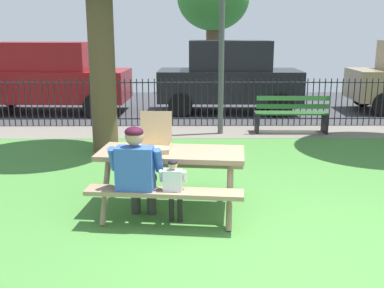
# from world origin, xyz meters

# --- Properties ---
(ground) EXTENTS (28.00, 10.70, 0.02)m
(ground) POSITION_xyz_m (0.00, 1.35, -0.01)
(ground) COLOR #437E36
(cobblestone_walkway) EXTENTS (28.00, 1.40, 0.01)m
(cobblestone_walkway) POSITION_xyz_m (0.00, 6.00, -0.00)
(cobblestone_walkway) COLOR slate
(street_asphalt) EXTENTS (28.00, 6.22, 0.01)m
(street_asphalt) POSITION_xyz_m (0.00, 9.81, -0.01)
(street_asphalt) COLOR #38383D
(picnic_table_foreground) EXTENTS (1.95, 1.67, 0.79)m
(picnic_table_foreground) POSITION_xyz_m (-1.17, 1.35, 0.60)
(picnic_table_foreground) COLOR #94785E
(picnic_table_foreground) RESTS_ON ground
(pizza_box_open) EXTENTS (0.43, 0.46, 0.46)m
(pizza_box_open) POSITION_xyz_m (-1.38, 1.44, 0.86)
(pizza_box_open) COLOR tan
(pizza_box_open) RESTS_ON picnic_table_foreground
(pizza_slice_on_table) EXTENTS (0.27, 0.24, 0.02)m
(pizza_slice_on_table) POSITION_xyz_m (-1.81, 1.34, 0.78)
(pizza_slice_on_table) COLOR #F6D778
(pizza_slice_on_table) RESTS_ON picnic_table_foreground
(adult_at_table) EXTENTS (0.63, 0.62, 1.19)m
(adult_at_table) POSITION_xyz_m (-1.55, 0.89, 0.66)
(adult_at_table) COLOR #363636
(adult_at_table) RESTS_ON ground
(child_at_table) EXTENTS (0.32, 0.32, 0.82)m
(child_at_table) POSITION_xyz_m (-1.13, 0.81, 0.50)
(child_at_table) COLOR #262626
(child_at_table) RESTS_ON ground
(iron_fence_streetside) EXTENTS (23.01, 0.03, 1.13)m
(iron_fence_streetside) POSITION_xyz_m (-0.00, 6.70, 0.58)
(iron_fence_streetside) COLOR black
(iron_fence_streetside) RESTS_ON ground
(park_bench_center) EXTENTS (1.61, 0.50, 0.85)m
(park_bench_center) POSITION_xyz_m (1.35, 5.87, 0.42)
(park_bench_center) COLOR #2E652C
(park_bench_center) RESTS_ON ground
(lamp_post_walkway) EXTENTS (0.28, 0.28, 3.93)m
(lamp_post_walkway) POSITION_xyz_m (-0.24, 5.81, 2.41)
(lamp_post_walkway) COLOR #4C4C51
(lamp_post_walkway) RESTS_ON ground
(parked_car_far_left) EXTENTS (4.47, 2.06, 1.94)m
(parked_car_far_left) POSITION_xyz_m (-4.87, 8.65, 1.01)
(parked_car_far_left) COLOR maroon
(parked_car_far_left) RESTS_ON ground
(parked_car_left) EXTENTS (3.94, 1.92, 1.98)m
(parked_car_left) POSITION_xyz_m (0.19, 8.65, 1.01)
(parked_car_left) COLOR black
(parked_car_left) RESTS_ON ground
(far_tree_midleft) EXTENTS (2.73, 2.73, 4.70)m
(far_tree_midleft) POSITION_xyz_m (0.01, 13.89, 3.39)
(far_tree_midleft) COLOR brown
(far_tree_midleft) RESTS_ON ground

